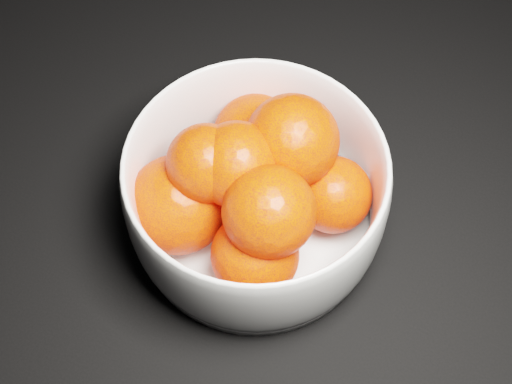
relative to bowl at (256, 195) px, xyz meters
The scene contains 2 objects.
bowl is the anchor object (origin of this frame).
orange_pile 0.02m from the bowl, behind, with size 0.19×0.18×0.13m.
Camera 1 is at (-0.09, -0.53, 0.59)m, focal length 50.00 mm.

